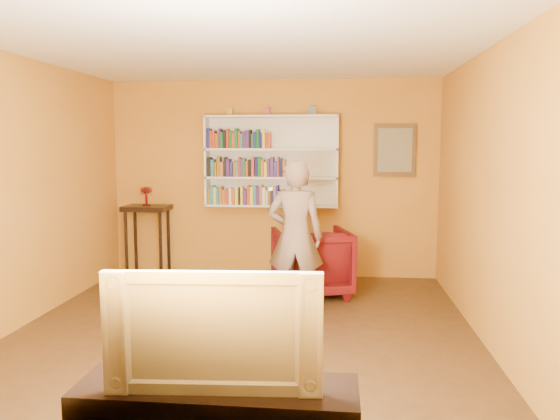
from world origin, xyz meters
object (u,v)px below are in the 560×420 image
object	(u,v)px
ruby_lustre	(146,192)
armchair	(312,262)
bookshelf	(272,162)
console_table	(147,218)
television	(216,327)
person	(295,237)

from	to	relation	value
ruby_lustre	armchair	xyz separation A→B (m)	(2.31, -0.74, -0.76)
bookshelf	console_table	bearing A→B (deg)	-174.71
armchair	console_table	bearing A→B (deg)	-32.61
console_table	television	world-z (taller)	television
person	armchair	bearing A→B (deg)	-100.83
console_table	ruby_lustre	size ratio (longest dim) A/B	3.82
ruby_lustre	television	world-z (taller)	ruby_lustre
bookshelf	armchair	world-z (taller)	bookshelf
bookshelf	ruby_lustre	size ratio (longest dim) A/B	6.96
armchair	television	xyz separation A→B (m)	(-0.33, -3.76, 0.46)
bookshelf	television	bearing A→B (deg)	-86.79
console_table	ruby_lustre	world-z (taller)	ruby_lustre
armchair	person	bearing A→B (deg)	63.32
bookshelf	console_table	world-z (taller)	bookshelf
person	television	bearing A→B (deg)	87.47
bookshelf	ruby_lustre	distance (m)	1.78
ruby_lustre	person	bearing A→B (deg)	-33.52
console_table	ruby_lustre	bearing A→B (deg)	116.57
console_table	armchair	world-z (taller)	console_table
television	bookshelf	bearing A→B (deg)	89.32
ruby_lustre	television	xyz separation A→B (m)	(1.98, -4.50, -0.31)
ruby_lustre	armchair	size ratio (longest dim) A/B	0.29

